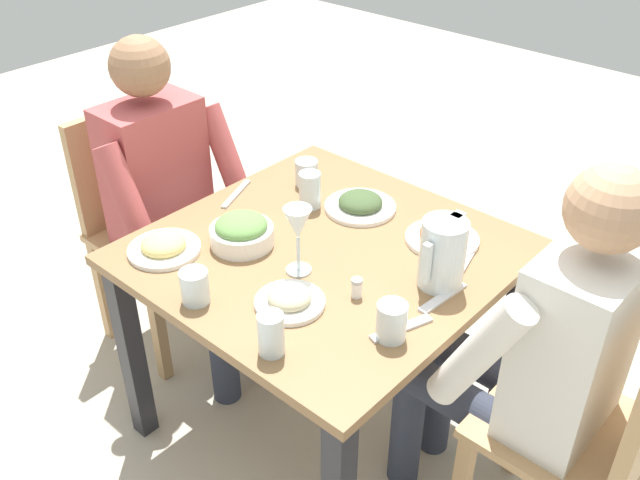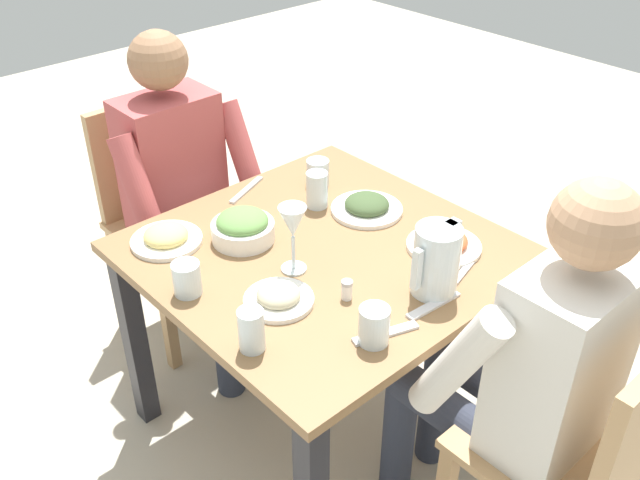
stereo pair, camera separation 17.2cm
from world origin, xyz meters
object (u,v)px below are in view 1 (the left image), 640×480
Objects in this scene: wine_glass at (298,227)px; plate_dolmas at (360,204)px; diner_near at (175,200)px; water_glass_by_pitcher at (310,190)px; plate_beans at (290,299)px; water_pitcher at (442,253)px; chair_near at (144,216)px; salt_shaker at (357,288)px; water_glass_near_left at (195,287)px; plate_fries at (164,246)px; dining_table at (324,279)px; water_glass_near_right at (307,173)px; water_glass_center at (271,334)px; chair_far at (601,432)px; water_glass_far_left at (392,321)px; plate_rice_curry at (442,236)px; diner_far at (533,348)px; salad_bowl at (242,231)px.

plate_dolmas is at bearing -167.32° from wine_glass.
diner_near reaches higher than water_glass_by_pitcher.
water_pitcher is at bearing 144.79° from plate_beans.
chair_near reaches higher than salt_shaker.
water_pitcher is 0.64m from water_glass_near_left.
water_pitcher is 0.93× the size of plate_fries.
water_glass_near_right reaches higher than dining_table.
water_glass_center reaches higher than salt_shaker.
diner_near is 5.35× the size of plate_dolmas.
dining_table is at bearing 93.65° from chair_near.
chair_near is 4.90× the size of plate_beans.
plate_dolmas is at bearing -111.65° from water_pitcher.
chair_far reaches higher than dining_table.
salt_shaker is (-0.07, -0.16, -0.02)m from water_glass_far_left.
chair_far is 0.82m from plate_beans.
water_glass_far_left is (-0.22, 0.45, 0.00)m from water_glass_near_left.
water_glass_center reaches higher than plate_dolmas.
water_glass_far_left is at bearing 81.95° from wine_glass.
plate_rice_curry is at bearing 151.53° from wine_glass.
water_glass_near_right is at bearing -104.52° from water_pitcher.
wine_glass reaches higher than chair_near.
dining_table is at bearing 14.50° from plate_dolmas.
water_glass_by_pitcher is (-0.46, 0.14, 0.04)m from plate_fries.
chair_far is 1.45m from diner_near.
salt_shaker is (0.26, 0.40, -0.03)m from water_glass_by_pitcher.
diner_far is at bearing 65.94° from plate_rice_curry.
plate_dolmas is at bearing 88.79° from water_glass_near_right.
water_glass_near_left reaches higher than salt_shaker.
salt_shaker is (-0.03, 0.40, -0.01)m from salad_bowl.
wine_glass reaches higher than water_glass_near_left.
water_glass_center is (0.01, 0.28, 0.01)m from water_glass_near_left.
chair_far is 9.12× the size of water_glass_far_left.
chair_near reaches higher than dining_table.
dining_table is 8.74× the size of water_glass_center.
water_glass_center is (0.48, -0.42, 0.11)m from diner_far.
salad_bowl is at bearing -46.67° from plate_rice_curry.
chair_near and chair_far have the same top height.
plate_fries is 0.43m from plate_beans.
water_glass_center is (0.64, 0.26, 0.04)m from plate_dolmas.
chair_far reaches higher than plate_dolmas.
salt_shaker is at bearing -34.12° from water_pitcher.
diner_near is 1.00× the size of diner_far.
water_glass_near_left is 0.46× the size of wine_glass.
salad_bowl is at bearing -74.80° from diner_far.
water_glass_far_left is at bearing 59.93° from water_glass_by_pitcher.
plate_rice_curry is 0.45m from wine_glass.
plate_fries is 0.57m from salt_shaker.
diner_near is 0.83m from salt_shaker.
water_glass_by_pitcher reaches higher than plate_dolmas.
plate_fries is 0.61m from plate_dolmas.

